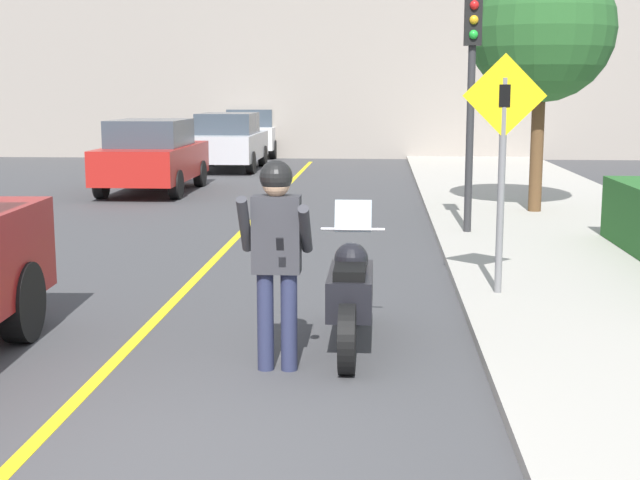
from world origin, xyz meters
TOP-DOWN VIEW (x-y plane):
  - ground_plane at (0.00, 0.00)m, footprint 80.00×80.00m
  - road_center_line at (-0.60, 6.00)m, footprint 0.12×36.00m
  - building_backdrop at (0.00, 26.00)m, footprint 28.00×1.20m
  - motorcycle at (1.44, 2.61)m, footprint 0.62×2.24m
  - person_biker at (0.85, 1.83)m, footprint 0.59×0.48m
  - crossing_sign at (3.03, 4.46)m, footprint 0.91×0.08m
  - traffic_light at (3.11, 8.82)m, footprint 0.26×0.30m
  - street_tree at (4.60, 11.40)m, footprint 2.66×2.66m
  - parked_car_red at (-3.55, 14.84)m, footprint 1.88×4.20m
  - parked_car_silver at (-2.78, 20.81)m, footprint 1.88×4.20m
  - parked_car_white at (-2.84, 26.51)m, footprint 1.88×4.20m

SIDE VIEW (x-z plane):
  - ground_plane at x=0.00m, z-range 0.00..0.00m
  - road_center_line at x=-0.60m, z-range 0.00..0.01m
  - motorcycle at x=1.44m, z-range -0.15..1.14m
  - parked_car_red at x=-3.55m, z-range 0.02..1.70m
  - parked_car_silver at x=-2.78m, z-range 0.02..1.70m
  - parked_car_white at x=-2.84m, z-range 0.02..1.70m
  - person_biker at x=0.85m, z-range 0.21..1.99m
  - crossing_sign at x=3.03m, z-range 0.37..3.00m
  - traffic_light at x=3.11m, z-range 0.82..4.51m
  - street_tree at x=4.60m, z-range 1.09..5.76m
  - building_backdrop at x=0.00m, z-range 0.00..9.31m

